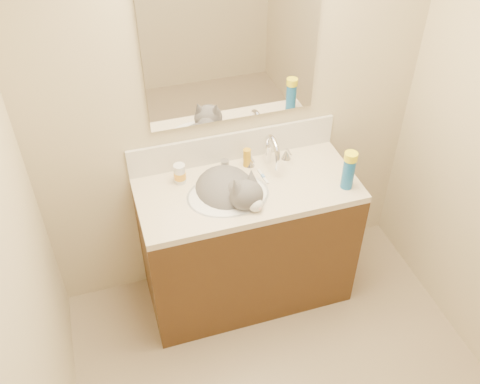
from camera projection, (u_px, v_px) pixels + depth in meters
room_shell at (341, 222)px, 1.77m from camera, size 2.24×2.54×2.52m
vanity_cabinet at (247, 245)px, 3.17m from camera, size 1.20×0.55×0.82m
counter_slab at (248, 190)px, 2.89m from camera, size 1.20×0.55×0.04m
basin at (228, 205)px, 2.88m from camera, size 0.45×0.36×0.14m
faucet at (271, 154)px, 2.97m from camera, size 0.28×0.20×0.21m
cat at (230, 193)px, 2.87m from camera, size 0.48×0.51×0.35m
backsplash at (234, 146)px, 3.01m from camera, size 1.20×0.02×0.18m
mirror at (233, 49)px, 2.63m from camera, size 0.90×0.02×0.80m
pill_bottle at (180, 174)px, 2.88m from camera, size 0.08×0.08×0.11m
pill_label at (180, 175)px, 2.88m from camera, size 0.08×0.08×0.04m
silver_jar at (225, 164)px, 2.99m from camera, size 0.05×0.05×0.05m
amber_bottle at (247, 158)px, 2.99m from camera, size 0.06×0.06×0.11m
toothbrush at (263, 177)px, 2.94m from camera, size 0.02×0.13×0.01m
toothbrush_head at (263, 176)px, 2.94m from camera, size 0.02×0.03×0.01m
spray_can at (348, 174)px, 2.83m from camera, size 0.07×0.07×0.18m
spray_cap at (351, 157)px, 2.75m from camera, size 0.07×0.07×0.04m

